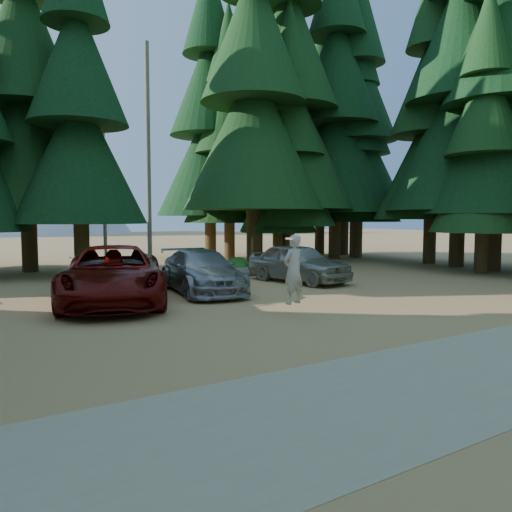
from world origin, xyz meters
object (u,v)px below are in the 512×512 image
object	(u,v)px
log_left	(132,277)
log_right	(262,270)
silver_minivan_right	(299,263)
red_pickup	(113,275)
silver_minivan_center	(202,271)
log_mid	(244,273)
frisbee_player	(293,269)

from	to	relation	value
log_left	log_right	size ratio (longest dim) A/B	0.73
silver_minivan_right	log_right	distance (m)	3.36
red_pickup	silver_minivan_right	world-z (taller)	red_pickup
red_pickup	silver_minivan_center	xyz separation A→B (m)	(3.32, 0.65, -0.14)
silver_minivan_center	log_mid	bearing A→B (deg)	51.46
frisbee_player	log_right	size ratio (longest dim) A/B	0.35
log_right	frisbee_player	bearing A→B (deg)	-106.66
red_pickup	log_mid	distance (m)	8.29
silver_minivan_right	log_left	world-z (taller)	silver_minivan_right
silver_minivan_center	log_left	xyz separation A→B (m)	(-1.03, 4.49, -0.61)
frisbee_player	log_right	world-z (taller)	frisbee_player
silver_minivan_center	log_mid	distance (m)	5.21
frisbee_player	silver_minivan_center	bearing A→B (deg)	-100.81
frisbee_player	log_left	world-z (taller)	frisbee_player
silver_minivan_right	frisbee_player	size ratio (longest dim) A/B	2.53
log_right	silver_minivan_right	bearing A→B (deg)	-84.11
log_right	log_left	bearing A→B (deg)	-175.65
silver_minivan_center	log_right	size ratio (longest dim) A/B	0.97
log_left	log_right	distance (m)	6.02
silver_minivan_right	frisbee_player	bearing A→B (deg)	-137.92
silver_minivan_center	log_mid	size ratio (longest dim) A/B	1.74
red_pickup	silver_minivan_center	world-z (taller)	red_pickup
silver_minivan_right	log_right	xyz separation A→B (m)	(0.32, 3.29, -0.62)
log_right	red_pickup	bearing A→B (deg)	-140.50
silver_minivan_center	log_left	world-z (taller)	silver_minivan_center
frisbee_player	log_left	bearing A→B (deg)	-95.43
log_left	log_right	bearing A→B (deg)	-37.85
red_pickup	log_left	bearing A→B (deg)	84.02
frisbee_player	log_mid	world-z (taller)	frisbee_player
silver_minivan_right	red_pickup	bearing A→B (deg)	178.20
log_right	silver_minivan_center	bearing A→B (deg)	-131.38
frisbee_player	red_pickup	bearing A→B (deg)	-65.38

